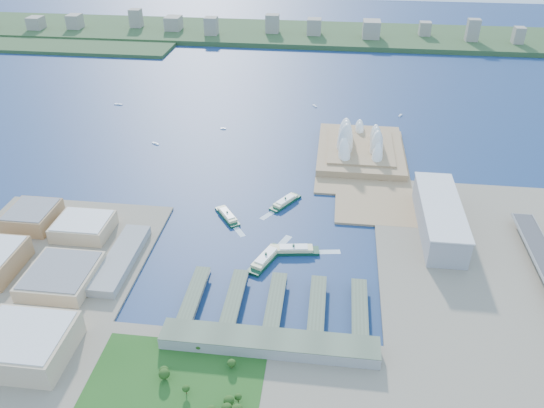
# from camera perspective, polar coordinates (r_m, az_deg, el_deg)

# --- Properties ---
(ground) EXTENTS (3000.00, 3000.00, 0.00)m
(ground) POSITION_cam_1_polar(r_m,az_deg,el_deg) (606.17, -0.10, -5.95)
(ground) COLOR #10204D
(ground) RESTS_ON ground
(west_land) EXTENTS (220.00, 390.00, 3.00)m
(west_land) POSITION_cam_1_polar(r_m,az_deg,el_deg) (608.23, -25.90, -9.52)
(west_land) COLOR gray
(west_land) RESTS_ON ground
(east_land) EXTENTS (240.00, 500.00, 3.00)m
(east_land) POSITION_cam_1_polar(r_m,az_deg,el_deg) (591.93, 23.35, -10.06)
(east_land) COLOR gray
(east_land) RESTS_ON ground
(peninsula) EXTENTS (135.00, 220.00, 3.00)m
(peninsula) POSITION_cam_1_polar(r_m,az_deg,el_deg) (824.33, 9.63, 4.73)
(peninsula) COLOR #9B7B54
(peninsula) RESTS_ON ground
(far_shore) EXTENTS (2200.00, 260.00, 12.00)m
(far_shore) POSITION_cam_1_polar(r_m,az_deg,el_deg) (1501.26, 4.76, 17.71)
(far_shore) COLOR #2D4926
(far_shore) RESTS_ON ground
(opera_house) EXTENTS (134.00, 180.00, 58.00)m
(opera_house) POSITION_cam_1_polar(r_m,az_deg,el_deg) (829.09, 9.61, 7.24)
(opera_house) COLOR white
(opera_house) RESTS_ON peninsula
(toaster_building) EXTENTS (45.00, 155.00, 35.00)m
(toaster_building) POSITION_cam_1_polar(r_m,az_deg,el_deg) (670.64, 17.56, -1.37)
(toaster_building) COLOR gray
(toaster_building) RESTS_ON east_land
(west_buildings) EXTENTS (200.00, 280.00, 27.00)m
(west_buildings) POSITION_cam_1_polar(r_m,az_deg,el_deg) (621.41, -24.67, -6.42)
(west_buildings) COLOR #9D774E
(west_buildings) RESTS_ON west_land
(ferry_wharves) EXTENTS (184.00, 90.00, 9.30)m
(ferry_wharves) POSITION_cam_1_polar(r_m,az_deg,el_deg) (544.93, 0.39, -10.49)
(ferry_wharves) COLOR #4B5943
(ferry_wharves) RESTS_ON ground
(terminal_building) EXTENTS (200.00, 28.00, 12.00)m
(terminal_building) POSITION_cam_1_polar(r_m,az_deg,el_deg) (499.32, -0.32, -14.74)
(terminal_building) COLOR gray
(terminal_building) RESTS_ON south_land
(park) EXTENTS (150.00, 110.00, 16.00)m
(park) POSITION_cam_1_polar(r_m,az_deg,el_deg) (475.23, -10.71, -18.32)
(park) COLOR #194714
(park) RESTS_ON south_land
(far_skyline) EXTENTS (1900.00, 140.00, 55.00)m
(far_skyline) POSITION_cam_1_polar(r_m,az_deg,el_deg) (1473.97, 4.78, 18.79)
(far_skyline) COLOR gray
(far_skyline) RESTS_ON far_shore
(ferry_a) EXTENTS (40.01, 49.48, 9.69)m
(ferry_a) POSITION_cam_1_polar(r_m,az_deg,el_deg) (676.07, -4.83, -1.11)
(ferry_a) COLOR #0D3621
(ferry_a) RESTS_ON ground
(ferry_b) EXTENTS (39.87, 51.78, 10.00)m
(ferry_b) POSITION_cam_1_polar(r_m,az_deg,el_deg) (701.99, 1.45, 0.38)
(ferry_b) COLOR #0D3621
(ferry_b) RESTS_ON ground
(ferry_c) EXTENTS (37.69, 61.96, 11.48)m
(ferry_c) POSITION_cam_1_polar(r_m,az_deg,el_deg) (600.23, -0.66, -5.70)
(ferry_c) COLOR #0D3621
(ferry_c) RESTS_ON ground
(ferry_d) EXTENTS (60.55, 23.31, 11.16)m
(ferry_d) POSITION_cam_1_polar(r_m,az_deg,el_deg) (613.45, 2.33, -4.80)
(ferry_d) COLOR #0D3621
(ferry_d) RESTS_ON ground
(boat_a) EXTENTS (12.93, 9.16, 2.50)m
(boat_a) POSITION_cam_1_polar(r_m,az_deg,el_deg) (885.78, -12.42, 6.40)
(boat_a) COLOR white
(boat_a) RESTS_ON ground
(boat_b) EXTENTS (9.29, 3.40, 2.49)m
(boat_b) POSITION_cam_1_polar(r_m,az_deg,el_deg) (923.16, -5.27, 8.10)
(boat_b) COLOR white
(boat_b) RESTS_ON ground
(boat_c) EXTENTS (7.67, 11.78, 2.57)m
(boat_c) POSITION_cam_1_polar(r_m,az_deg,el_deg) (1000.67, 13.63, 9.26)
(boat_c) COLOR white
(boat_c) RESTS_ON ground
(boat_d) EXTENTS (16.24, 4.94, 2.70)m
(boat_d) POSITION_cam_1_polar(r_m,az_deg,el_deg) (1064.67, -16.20, 10.28)
(boat_d) COLOR white
(boat_d) RESTS_ON ground
(boat_e) EXTENTS (9.43, 11.67, 2.84)m
(boat_e) POSITION_cam_1_polar(r_m,az_deg,el_deg) (1018.67, 4.60, 10.48)
(boat_e) COLOR white
(boat_e) RESTS_ON ground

